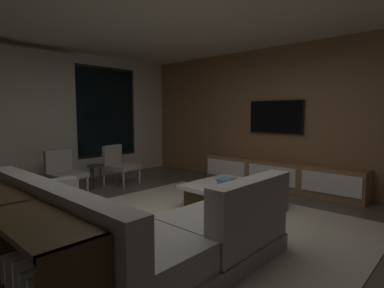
# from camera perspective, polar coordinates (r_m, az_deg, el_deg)

# --- Properties ---
(floor) EXTENTS (9.20, 9.20, 0.00)m
(floor) POSITION_cam_1_polar(r_m,az_deg,el_deg) (3.85, -3.03, -15.75)
(floor) COLOR #564C44
(back_wall_with_window) EXTENTS (6.60, 0.30, 2.70)m
(back_wall_with_window) POSITION_cam_1_polar(r_m,az_deg,el_deg) (6.65, -25.88, 4.53)
(back_wall_with_window) COLOR beige
(back_wall_with_window) RESTS_ON floor
(media_wall) EXTENTS (0.12, 7.80, 2.70)m
(media_wall) POSITION_cam_1_polar(r_m,az_deg,el_deg) (6.13, 17.92, 4.83)
(media_wall) COLOR #8E6642
(media_wall) RESTS_ON floor
(area_rug) EXTENTS (3.20, 3.80, 0.01)m
(area_rug) POSITION_cam_1_polar(r_m,az_deg,el_deg) (4.02, 1.69, -14.70)
(area_rug) COLOR beige
(area_rug) RESTS_ON floor
(sectional_couch) EXTENTS (1.98, 2.50, 0.82)m
(sectional_couch) POSITION_cam_1_polar(r_m,az_deg,el_deg) (3.06, -12.48, -15.84)
(sectional_couch) COLOR gray
(sectional_couch) RESTS_ON floor
(coffee_table) EXTENTS (1.16, 1.16, 0.36)m
(coffee_table) POSITION_cam_1_polar(r_m,az_deg,el_deg) (4.65, 7.32, -9.58)
(coffee_table) COLOR #3C2C17
(coffee_table) RESTS_ON floor
(book_stack_on_coffee_table) EXTENTS (0.25, 0.20, 0.10)m
(book_stack_on_coffee_table) POSITION_cam_1_polar(r_m,az_deg,el_deg) (4.52, 6.48, -7.09)
(book_stack_on_coffee_table) COLOR teal
(book_stack_on_coffee_table) RESTS_ON coffee_table
(accent_chair_near_window) EXTENTS (0.66, 0.68, 0.78)m
(accent_chair_near_window) POSITION_cam_1_polar(r_m,az_deg,el_deg) (6.29, -13.61, -3.42)
(accent_chair_near_window) COLOR #B2ADA0
(accent_chair_near_window) RESTS_ON floor
(accent_chair_by_curtain) EXTENTS (0.60, 0.62, 0.78)m
(accent_chair_by_curtain) POSITION_cam_1_polar(r_m,az_deg,el_deg) (5.77, -22.92, -4.51)
(accent_chair_by_curtain) COLOR #B2ADA0
(accent_chair_by_curtain) RESTS_ON floor
(side_stool) EXTENTS (0.32, 0.32, 0.46)m
(side_stool) POSITION_cam_1_polar(r_m,az_deg,el_deg) (5.99, -17.63, -4.56)
(side_stool) COLOR #333338
(side_stool) RESTS_ON floor
(media_console) EXTENTS (0.46, 3.10, 0.52)m
(media_console) POSITION_cam_1_polar(r_m,az_deg,el_deg) (6.00, 15.99, -5.67)
(media_console) COLOR #8E6642
(media_console) RESTS_ON floor
(mounted_tv) EXTENTS (0.05, 1.10, 0.64)m
(mounted_tv) POSITION_cam_1_polar(r_m,az_deg,el_deg) (6.14, 15.37, 4.90)
(mounted_tv) COLOR black
(console_table_behind_couch) EXTENTS (0.40, 2.10, 0.74)m
(console_table_behind_couch) POSITION_cam_1_polar(r_m,az_deg,el_deg) (2.76, -30.64, -16.20)
(console_table_behind_couch) COLOR #3C2C17
(console_table_behind_couch) RESTS_ON floor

